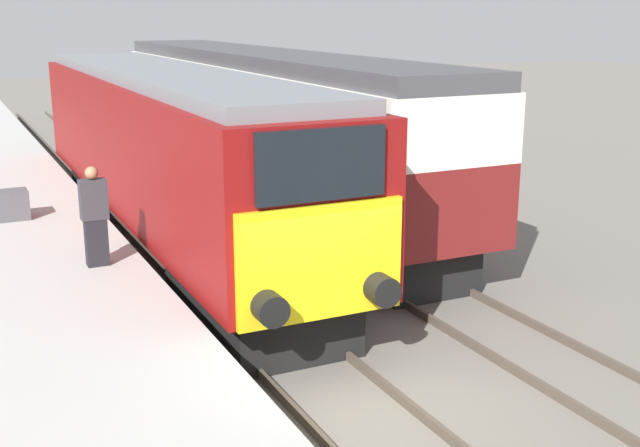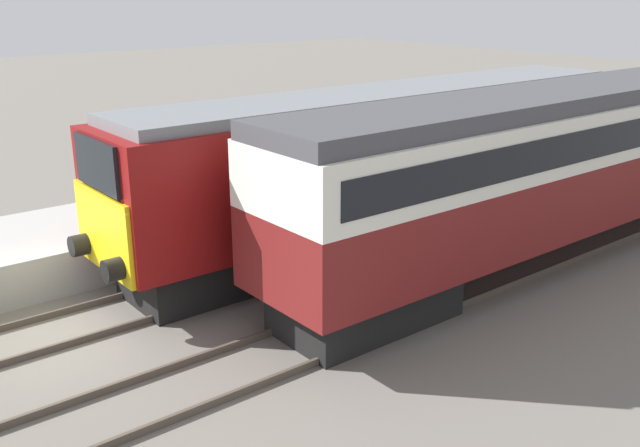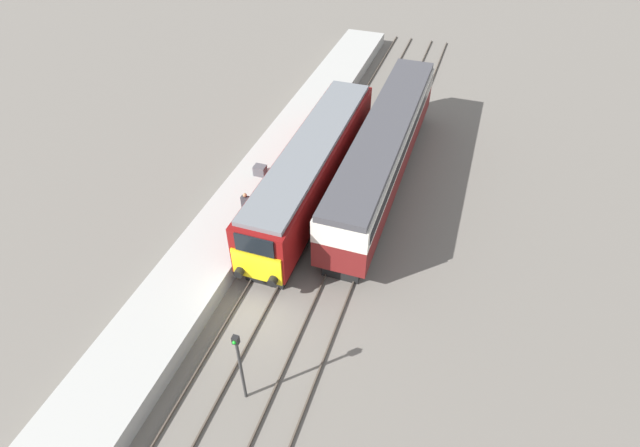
{
  "view_description": "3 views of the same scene",
  "coord_description": "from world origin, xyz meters",
  "views": [
    {
      "loc": [
        -4.57,
        -8.73,
        5.13
      ],
      "look_at": [
        0.0,
        0.72,
        2.36
      ],
      "focal_mm": 45.0,
      "sensor_mm": 36.0,
      "label": 1
    },
    {
      "loc": [
        12.88,
        -4.19,
        6.35
      ],
      "look_at": [
        1.7,
        4.72,
        1.6
      ],
      "focal_mm": 40.0,
      "sensor_mm": 36.0,
      "label": 2
    },
    {
      "loc": [
        7.9,
        -13.45,
        18.45
      ],
      "look_at": [
        1.7,
        4.72,
        1.6
      ],
      "focal_mm": 28.0,
      "sensor_mm": 36.0,
      "label": 3
    }
  ],
  "objects": [
    {
      "name": "platform_left",
      "position": [
        -3.3,
        8.0,
        0.5
      ],
      "size": [
        3.5,
        50.0,
        1.0
      ],
      "color": "#A8A8A3",
      "rests_on": "ground_plane"
    },
    {
      "name": "rails_near_track",
      "position": [
        0.0,
        5.0,
        0.07
      ],
      "size": [
        1.51,
        60.0,
        0.14
      ],
      "color": "#4C4238",
      "rests_on": "ground_plane"
    },
    {
      "name": "passenger_carriage",
      "position": [
        3.4,
        11.35,
        2.5
      ],
      "size": [
        2.75,
        18.02,
        4.14
      ],
      "color": "black",
      "rests_on": "ground_plane"
    },
    {
      "name": "ground_plane",
      "position": [
        0.0,
        0.0,
        0.0
      ],
      "size": [
        120.0,
        120.0,
        0.0
      ],
      "primitive_type": "plane",
      "color": "slate"
    },
    {
      "name": "signal_post",
      "position": [
        1.7,
        -4.49,
        2.35
      ],
      "size": [
        0.24,
        0.28,
        3.96
      ],
      "color": "#333333",
      "rests_on": "ground_plane"
    },
    {
      "name": "locomotive",
      "position": [
        0.0,
        8.45,
        2.23
      ],
      "size": [
        2.7,
        15.96,
        3.95
      ],
      "color": "black",
      "rests_on": "ground_plane"
    },
    {
      "name": "person_on_platform",
      "position": [
        -2.33,
        4.5,
        1.84
      ],
      "size": [
        0.44,
        0.26,
        1.69
      ],
      "color": "black",
      "rests_on": "platform_left"
    },
    {
      "name": "rails_far_track",
      "position": [
        3.4,
        5.0,
        0.07
      ],
      "size": [
        1.5,
        60.0,
        0.14
      ],
      "color": "#4C4238",
      "rests_on": "ground_plane"
    },
    {
      "name": "luggage_crate",
      "position": [
        -3.34,
        8.43,
        1.3
      ],
      "size": [
        0.7,
        0.56,
        0.6
      ],
      "color": "#4C4C51",
      "rests_on": "platform_left"
    }
  ]
}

